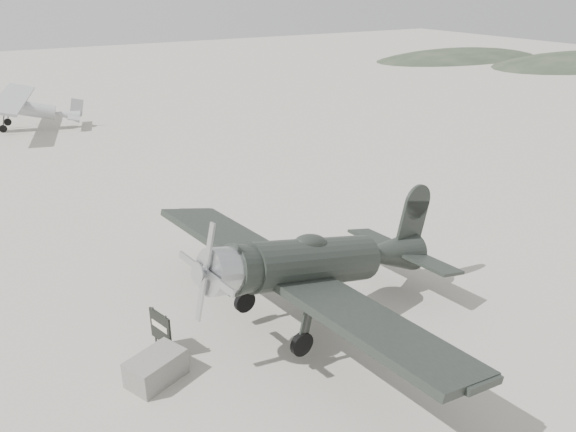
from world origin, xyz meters
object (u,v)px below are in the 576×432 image
lowwing_monoplane (322,262)px  highwing_monoplane (22,105)px  sign_board (161,328)px  equipment_block (156,368)px

lowwing_monoplane → highwing_monoplane: bearing=90.9°
lowwing_monoplane → sign_board: 5.10m
equipment_block → sign_board: sign_board is taller
highwing_monoplane → lowwing_monoplane: bearing=-67.7°
equipment_block → sign_board: 1.30m
equipment_block → sign_board: size_ratio=1.11×
equipment_block → sign_board: (0.54, 1.10, 0.44)m
lowwing_monoplane → sign_board: bearing=160.4°
sign_board → highwing_monoplane: bearing=74.1°
lowwing_monoplane → highwing_monoplane: (-4.76, 31.02, -0.30)m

